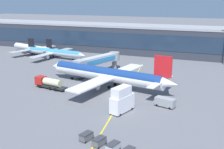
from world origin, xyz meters
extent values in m
plane|color=slate|center=(0.00, 0.00, 0.00)|extent=(700.00, 700.00, 0.00)
cube|color=yellow|center=(2.35, 2.00, 0.00)|extent=(12.21, 79.15, 0.01)
cube|color=#2D333D|center=(-16.50, 65.16, 6.37)|extent=(184.70, 17.59, 12.74)
cube|color=#1E2D42|center=(-16.50, 56.30, 7.01)|extent=(179.16, 0.16, 7.14)
cube|color=#99999E|center=(-16.50, 65.16, 13.24)|extent=(188.39, 17.94, 1.00)
cylinder|color=white|center=(-5.62, 8.02, 3.70)|extent=(37.71, 10.49, 3.88)
cylinder|color=navy|center=(-5.62, 8.02, 4.05)|extent=(36.94, 10.20, 3.72)
cone|color=white|center=(-25.46, 11.60, 3.70)|extent=(4.47, 4.31, 3.68)
cone|color=white|center=(14.42, 4.41, 4.09)|extent=(5.16, 4.07, 3.29)
cube|color=red|center=(12.40, 4.77, 8.55)|extent=(5.02, 1.25, 5.81)
cube|color=white|center=(11.22, 1.05, 4.29)|extent=(3.07, 6.46, 0.24)
cube|color=white|center=(12.60, 8.67, 4.29)|extent=(3.07, 6.46, 0.24)
cube|color=white|center=(-5.89, -1.93, 3.41)|extent=(7.53, 16.40, 0.40)
cube|color=white|center=(-2.40, 17.44, 3.41)|extent=(7.53, 16.40, 0.40)
cylinder|color=#939399|center=(-6.37, 1.05, 2.05)|extent=(3.31, 2.63, 2.13)
cylinder|color=#939399|center=(-3.88, 14.82, 2.05)|extent=(3.31, 2.63, 2.13)
cylinder|color=black|center=(-18.95, 10.42, 0.50)|extent=(1.06, 0.57, 1.00)
cylinder|color=slate|center=(-18.95, 10.42, 1.38)|extent=(0.20, 0.20, 1.77)
cylinder|color=black|center=(-3.71, 5.90, 0.50)|extent=(1.06, 0.57, 1.00)
cylinder|color=slate|center=(-3.71, 5.90, 1.38)|extent=(0.20, 0.20, 1.77)
cylinder|color=black|center=(-3.09, 9.34, 0.50)|extent=(1.06, 0.57, 1.00)
cylinder|color=slate|center=(-3.09, 9.34, 1.38)|extent=(0.20, 0.20, 1.77)
cube|color=#B2B7BC|center=(-14.05, 20.87, 5.00)|extent=(8.22, 18.49, 2.80)
cube|color=#2D84C6|center=(-14.00, 20.85, 5.00)|extent=(7.48, 15.71, 1.54)
cube|color=#9EA3A8|center=(-16.73, 12.06, 5.00)|extent=(4.37, 4.11, 2.94)
cylinder|color=#4C4C51|center=(-16.73, 12.06, 1.80)|extent=(0.70, 0.70, 3.60)
cube|color=#262628|center=(-16.73, 12.06, 0.15)|extent=(2.25, 2.25, 0.30)
cylinder|color=gray|center=(-11.38, 29.68, 5.00)|extent=(3.90, 3.90, 3.08)
cylinder|color=gray|center=(-11.38, 29.68, 1.80)|extent=(1.80, 1.80, 3.60)
cube|color=#232326|center=(-19.48, -0.52, 0.75)|extent=(10.26, 3.95, 0.50)
cube|color=#B21E19|center=(-23.83, 0.13, 2.00)|extent=(3.14, 2.89, 2.50)
cube|color=black|center=(-25.07, 0.32, 2.50)|extent=(0.50, 2.30, 1.12)
cylinder|color=beige|center=(-19.20, -0.56, 2.10)|extent=(6.26, 3.06, 2.20)
cylinder|color=black|center=(-23.45, -1.13, 0.50)|extent=(1.04, 0.49, 1.00)
cylinder|color=black|center=(-23.10, 1.22, 0.50)|extent=(1.04, 0.49, 1.00)
cylinder|color=black|center=(-19.35, -1.74, 0.50)|extent=(1.04, 0.49, 1.00)
cylinder|color=black|center=(-19.00, 0.61, 0.50)|extent=(1.04, 0.49, 1.00)
cylinder|color=black|center=(-17.28, -2.05, 0.50)|extent=(1.04, 0.49, 1.00)
cylinder|color=black|center=(-16.93, 0.30, 0.50)|extent=(1.04, 0.49, 1.00)
cube|color=gray|center=(14.80, -2.30, 1.30)|extent=(5.37, 3.32, 2.00)
cube|color=black|center=(13.59, -1.98, 1.65)|extent=(2.18, 2.28, 0.60)
cylinder|color=black|center=(12.86, -2.76, 0.30)|extent=(0.64, 0.40, 0.60)
cylinder|color=black|center=(13.35, -0.94, 0.30)|extent=(0.64, 0.40, 0.60)
cylinder|color=black|center=(16.25, -3.67, 0.30)|extent=(0.64, 0.40, 0.60)
cylinder|color=black|center=(16.73, -1.84, 0.30)|extent=(0.64, 0.40, 0.60)
cube|color=white|center=(5.99, -9.36, 2.20)|extent=(4.26, 7.22, 3.80)
cube|color=silver|center=(5.90, -9.69, 5.20)|extent=(3.68, 5.55, 2.20)
cylinder|color=black|center=(5.56, -6.77, 0.30)|extent=(0.40, 0.65, 0.60)
cylinder|color=black|center=(7.72, -7.38, 0.30)|extent=(0.40, 0.65, 0.60)
cylinder|color=black|center=(4.26, -11.34, 0.30)|extent=(0.40, 0.65, 0.60)
cylinder|color=black|center=(6.42, -11.96, 0.30)|extent=(0.40, 0.65, 0.60)
cube|color=#595B60|center=(4.45, -25.07, 0.73)|extent=(2.14, 2.91, 1.10)
cube|color=#333338|center=(4.45, -25.07, 1.43)|extent=(2.19, 2.97, 0.10)
cylinder|color=black|center=(4.00, -23.87, 0.18)|extent=(0.21, 0.38, 0.36)
cylinder|color=black|center=(5.45, -24.27, 0.18)|extent=(0.21, 0.38, 0.36)
cylinder|color=black|center=(3.45, -25.88, 0.18)|extent=(0.21, 0.38, 0.36)
cylinder|color=black|center=(4.89, -26.28, 0.18)|extent=(0.21, 0.38, 0.36)
cube|color=#595B60|center=(7.53, -25.93, 0.73)|extent=(2.14, 2.91, 1.10)
cube|color=#333338|center=(7.53, -25.93, 1.43)|extent=(2.19, 2.97, 0.10)
cylinder|color=black|center=(7.09, -24.73, 0.18)|extent=(0.21, 0.38, 0.36)
cylinder|color=black|center=(8.53, -25.13, 0.18)|extent=(0.21, 0.38, 0.36)
cylinder|color=black|center=(6.53, -26.74, 0.18)|extent=(0.21, 0.38, 0.36)
cylinder|color=black|center=(7.97, -27.14, 0.18)|extent=(0.21, 0.38, 0.36)
cube|color=#B2B7BC|center=(10.61, -26.79, 0.73)|extent=(2.14, 2.91, 1.10)
cube|color=#333338|center=(10.61, -26.79, 1.43)|extent=(2.19, 2.97, 0.10)
cylinder|color=black|center=(10.17, -25.59, 0.18)|extent=(0.21, 0.38, 0.36)
cylinder|color=black|center=(11.61, -25.99, 0.18)|extent=(0.21, 0.38, 0.36)
cube|color=#333338|center=(13.69, -27.65, 1.43)|extent=(2.19, 2.97, 0.10)
cylinder|color=#B2B7BC|center=(-43.85, 38.34, 2.65)|extent=(28.45, 5.61, 2.74)
cylinder|color=#388CD1|center=(-43.85, 38.34, 2.90)|extent=(27.88, 5.44, 2.63)
cone|color=#B2B7BC|center=(-28.81, 36.81, 2.65)|extent=(2.99, 2.87, 2.61)
cone|color=#B2B7BC|center=(-59.03, 39.90, 2.92)|extent=(3.51, 2.66, 2.33)
cube|color=black|center=(-57.44, 39.73, 6.08)|extent=(3.57, 0.62, 4.12)
cube|color=#B2B7BC|center=(-56.66, 42.41, 3.06)|extent=(1.87, 4.51, 0.17)
cube|color=#B2B7BC|center=(-57.22, 36.95, 3.06)|extent=(1.87, 4.51, 0.17)
cube|color=#B2B7BC|center=(-44.17, 45.73, 2.44)|extent=(4.62, 12.18, 0.29)
cube|color=#B2B7BC|center=(-45.66, 31.17, 2.44)|extent=(4.62, 12.18, 0.29)
cylinder|color=#939399|center=(-43.68, 43.53, 1.48)|extent=(2.26, 1.72, 1.51)
cylinder|color=#939399|center=(-44.73, 33.23, 1.48)|extent=(2.26, 1.72, 1.51)
cylinder|color=black|center=(-33.71, 37.31, 0.36)|extent=(0.74, 0.36, 0.71)
cylinder|color=slate|center=(-33.71, 37.31, 1.00)|extent=(0.14, 0.14, 1.28)
cylinder|color=black|center=(-45.42, 39.75, 0.36)|extent=(0.74, 0.36, 0.71)
cylinder|color=slate|center=(-45.42, 39.75, 1.00)|extent=(0.14, 0.14, 1.28)
cylinder|color=black|center=(-45.67, 37.29, 0.36)|extent=(0.74, 0.36, 0.71)
cylinder|color=slate|center=(-45.67, 37.29, 1.00)|extent=(0.14, 0.14, 1.28)
cylinder|color=#B2B7BC|center=(-59.51, 43.06, 2.80)|extent=(26.02, 10.01, 2.82)
cylinder|color=silver|center=(-59.51, 43.06, 3.05)|extent=(25.49, 9.76, 2.70)
cone|color=#B2B7BC|center=(-73.08, 46.99, 2.80)|extent=(3.45, 3.35, 2.67)
cone|color=#B2B7BC|center=(-45.81, 39.09, 3.08)|extent=(3.91, 3.24, 2.39)
cube|color=black|center=(-47.37, 39.54, 6.32)|extent=(3.59, 1.27, 4.22)
cube|color=#B2B7BC|center=(-48.64, 36.98, 3.22)|extent=(2.63, 4.73, 0.17)
cube|color=#B2B7BC|center=(-47.07, 42.39, 3.22)|extent=(2.63, 4.73, 0.17)
cube|color=#B2B7BC|center=(-60.41, 36.11, 2.58)|extent=(6.38, 11.56, 0.29)
cube|color=#B2B7BC|center=(-56.55, 49.41, 2.58)|extent=(6.38, 11.56, 0.29)
cylinder|color=#939399|center=(-60.54, 38.22, 1.60)|extent=(2.51, 2.09, 1.55)
cylinder|color=#939399|center=(-57.79, 47.70, 1.60)|extent=(2.51, 2.09, 1.55)
cylinder|color=black|center=(-68.60, 45.69, 0.36)|extent=(0.77, 0.47, 0.72)
cylinder|color=slate|center=(-68.60, 45.69, 1.05)|extent=(0.14, 0.14, 1.39)
cylinder|color=black|center=(-58.35, 41.40, 0.36)|extent=(0.77, 0.47, 0.72)
cylinder|color=slate|center=(-58.35, 41.40, 1.05)|extent=(0.14, 0.14, 1.39)
cylinder|color=black|center=(-57.64, 43.84, 0.36)|extent=(0.77, 0.47, 0.72)
cylinder|color=slate|center=(-57.64, 43.84, 1.05)|extent=(0.14, 0.14, 1.39)
camera|label=1|loc=(27.22, -68.45, 26.03)|focal=45.35mm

